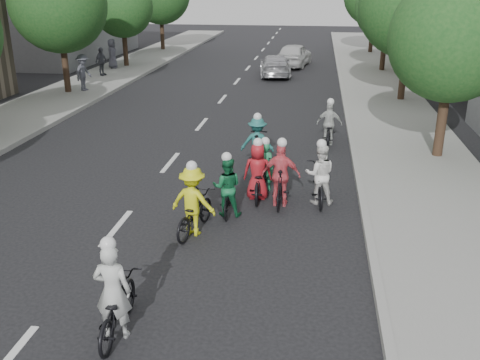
% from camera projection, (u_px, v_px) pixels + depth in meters
% --- Properties ---
extents(ground, '(120.00, 120.00, 0.00)m').
position_uv_depth(ground, '(117.00, 228.00, 13.06)').
color(ground, black).
rests_on(ground, ground).
extents(sidewalk_left, '(4.00, 80.00, 0.15)m').
position_uv_depth(sidewalk_left, '(23.00, 116.00, 23.36)').
color(sidewalk_left, gray).
rests_on(sidewalk_left, ground).
extents(curb_left, '(0.18, 80.00, 0.18)m').
position_uv_depth(curb_left, '(65.00, 117.00, 23.09)').
color(curb_left, '#999993').
rests_on(curb_left, ground).
extents(sidewalk_right, '(4.00, 80.00, 0.15)m').
position_uv_depth(sidewalk_right, '(399.00, 130.00, 21.23)').
color(sidewalk_right, gray).
rests_on(sidewalk_right, ground).
extents(curb_right, '(0.18, 80.00, 0.18)m').
position_uv_depth(curb_right, '(349.00, 127.00, 21.48)').
color(curb_right, '#999993').
rests_on(curb_right, ground).
extents(bldg_sw, '(10.00, 14.00, 8.00)m').
position_uv_depth(bldg_sw, '(40.00, 3.00, 39.69)').
color(bldg_sw, slate).
rests_on(bldg_sw, ground).
extents(tree_l_3, '(4.80, 4.80, 6.93)m').
position_uv_depth(tree_l_3, '(58.00, 4.00, 26.44)').
color(tree_l_3, black).
rests_on(tree_l_3, ground).
extents(tree_l_4, '(4.00, 4.00, 5.97)m').
position_uv_depth(tree_l_4, '(122.00, 7.00, 34.96)').
color(tree_l_4, black).
rests_on(tree_l_4, ground).
extents(tree_r_0, '(4.00, 4.00, 5.97)m').
position_uv_depth(tree_r_0, '(453.00, 38.00, 16.59)').
color(tree_r_0, black).
rests_on(tree_r_0, ground).
extents(tree_r_1, '(4.80, 4.80, 6.93)m').
position_uv_depth(tree_r_1, '(411.00, 6.00, 24.73)').
color(tree_r_1, black).
rests_on(tree_r_1, ground).
extents(tree_r_2, '(4.00, 4.00, 5.97)m').
position_uv_depth(tree_r_2, '(387.00, 8.00, 33.26)').
color(tree_r_2, black).
rests_on(tree_r_2, ground).
extents(cyclist_0, '(0.74, 1.90, 1.87)m').
position_uv_depth(cyclist_0, '(115.00, 302.00, 9.00)').
color(cyclist_0, black).
rests_on(cyclist_0, ground).
extents(cyclist_1, '(0.79, 1.60, 1.69)m').
position_uv_depth(cyclist_1, '(227.00, 191.00, 13.62)').
color(cyclist_1, black).
rests_on(cyclist_1, ground).
extents(cyclist_2, '(1.19, 1.97, 1.84)m').
position_uv_depth(cyclist_2, '(194.00, 207.00, 12.58)').
color(cyclist_2, black).
rests_on(cyclist_2, ground).
extents(cyclist_3, '(1.03, 1.79, 1.88)m').
position_uv_depth(cyclist_3, '(281.00, 180.00, 14.17)').
color(cyclist_3, black).
rests_on(cyclist_3, ground).
extents(cyclist_4, '(0.80, 1.93, 1.74)m').
position_uv_depth(cyclist_4, '(258.00, 177.00, 14.66)').
color(cyclist_4, black).
rests_on(cyclist_4, ground).
extents(cyclist_5, '(0.54, 1.53, 1.58)m').
position_uv_depth(cyclist_5, '(265.00, 171.00, 15.28)').
color(cyclist_5, black).
rests_on(cyclist_5, ground).
extents(cyclist_6, '(0.84, 1.97, 1.79)m').
position_uv_depth(cyclist_6, '(320.00, 180.00, 14.37)').
color(cyclist_6, black).
rests_on(cyclist_6, ground).
extents(cyclist_7, '(1.06, 1.89, 1.79)m').
position_uv_depth(cyclist_7, '(257.00, 146.00, 17.08)').
color(cyclist_7, black).
rests_on(cyclist_7, ground).
extents(cyclist_8, '(0.94, 1.87, 1.72)m').
position_uv_depth(cyclist_8, '(329.00, 128.00, 19.47)').
color(cyclist_8, black).
rests_on(cyclist_8, ground).
extents(follow_car_lead, '(2.28, 4.64, 1.30)m').
position_uv_depth(follow_car_lead, '(275.00, 65.00, 33.06)').
color(follow_car_lead, '#B8B8BD').
rests_on(follow_car_lead, ground).
extents(follow_car_trail, '(2.54, 4.84, 1.57)m').
position_uv_depth(follow_car_trail, '(294.00, 55.00, 36.63)').
color(follow_car_trail, silver).
rests_on(follow_car_trail, ground).
extents(spectator_0, '(0.88, 1.31, 1.88)m').
position_uv_depth(spectator_0, '(83.00, 73.00, 27.94)').
color(spectator_0, '#4C4E59').
rests_on(spectator_0, sidewalk_left).
extents(spectator_1, '(0.66, 1.06, 1.68)m').
position_uv_depth(spectator_1, '(101.00, 62.00, 32.30)').
color(spectator_1, '#494B55').
rests_on(spectator_1, sidewalk_left).
extents(spectator_2, '(0.76, 1.01, 1.87)m').
position_uv_depth(spectator_2, '(112.00, 54.00, 34.94)').
color(spectator_2, '#4E4E5B').
rests_on(spectator_2, sidewalk_left).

